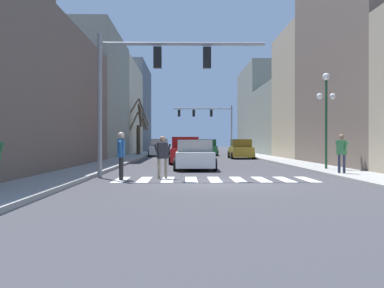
% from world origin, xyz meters
% --- Properties ---
extents(ground_plane, '(240.00, 240.00, 0.00)m').
position_xyz_m(ground_plane, '(0.00, 0.00, 0.00)').
color(ground_plane, '#38383D').
extents(sidewalk_left, '(2.16, 90.00, 0.15)m').
position_xyz_m(sidewalk_left, '(-5.89, 0.00, 0.07)').
color(sidewalk_left, gray).
rests_on(sidewalk_left, ground_plane).
extents(building_row_left, '(6.00, 68.59, 13.20)m').
position_xyz_m(building_row_left, '(-9.97, 31.82, 5.39)').
color(building_row_left, '#66564C').
rests_on(building_row_left, ground_plane).
extents(building_row_right, '(6.00, 59.45, 11.89)m').
position_xyz_m(building_row_right, '(9.97, 24.78, 5.16)').
color(building_row_right, tan).
rests_on(building_row_right, ground_plane).
extents(crosswalk_stripes, '(7.65, 2.60, 0.01)m').
position_xyz_m(crosswalk_stripes, '(-0.00, 1.69, 0.00)').
color(crosswalk_stripes, white).
rests_on(crosswalk_stripes, ground_plane).
extents(traffic_signal_near, '(6.72, 0.28, 5.79)m').
position_xyz_m(traffic_signal_near, '(-2.58, 2.46, 4.22)').
color(traffic_signal_near, gray).
rests_on(traffic_signal_near, ground_plane).
extents(traffic_signal_far, '(7.19, 0.28, 5.88)m').
position_xyz_m(traffic_signal_far, '(1.85, 38.85, 4.39)').
color(traffic_signal_far, gray).
rests_on(traffic_signal_far, ground_plane).
extents(street_lamp_right_corner, '(0.95, 0.36, 4.66)m').
position_xyz_m(street_lamp_right_corner, '(5.75, 6.14, 3.43)').
color(street_lamp_right_corner, '#1E4C2D').
rests_on(street_lamp_right_corner, sidewalk_right).
extents(car_parked_left_far, '(2.18, 4.38, 1.71)m').
position_xyz_m(car_parked_left_far, '(1.22, 31.78, 0.79)').
color(car_parked_left_far, '#236B38').
rests_on(car_parked_left_far, ground_plane).
extents(car_parked_right_far, '(2.03, 4.19, 1.74)m').
position_xyz_m(car_parked_right_far, '(-3.67, 29.32, 0.81)').
color(car_parked_right_far, silver).
rests_on(car_parked_right_far, ground_plane).
extents(car_parked_left_mid, '(2.11, 4.90, 1.77)m').
position_xyz_m(car_parked_left_mid, '(-1.11, 14.24, 0.82)').
color(car_parked_left_mid, red).
rests_on(car_parked_left_mid, ground_plane).
extents(car_parked_right_near, '(1.99, 4.22, 1.67)m').
position_xyz_m(car_parked_right_near, '(3.69, 23.00, 0.78)').
color(car_parked_right_near, '#A38423').
rests_on(car_parked_right_near, ground_plane).
extents(car_at_intersection, '(2.16, 4.72, 1.56)m').
position_xyz_m(car_at_intersection, '(-0.63, 8.05, 0.74)').
color(car_at_intersection, white).
rests_on(car_at_intersection, ground_plane).
extents(pedestrian_on_right_sidewalk, '(0.25, 0.79, 1.83)m').
position_xyz_m(pedestrian_on_right_sidewalk, '(-3.58, 1.57, 1.08)').
color(pedestrian_on_right_sidewalk, black).
rests_on(pedestrian_on_right_sidewalk, ground_plane).
extents(pedestrian_near_right_corner, '(0.37, 0.67, 1.62)m').
position_xyz_m(pedestrian_near_right_corner, '(5.40, 3.00, 1.11)').
color(pedestrian_near_right_corner, '#282D47').
rests_on(pedestrian_near_right_corner, sidewalk_right).
extents(pedestrian_crossing_street, '(0.70, 0.35, 1.68)m').
position_xyz_m(pedestrian_crossing_street, '(-2.03, 2.08, 0.99)').
color(pedestrian_crossing_street, '#7A705B').
rests_on(pedestrian_crossing_street, ground_plane).
extents(street_tree_left_near, '(2.79, 2.21, 5.95)m').
position_xyz_m(street_tree_left_near, '(-6.28, 33.01, 2.66)').
color(street_tree_left_near, brown).
rests_on(street_tree_left_near, sidewalk_left).
extents(street_tree_right_far, '(1.44, 3.35, 5.88)m').
position_xyz_m(street_tree_right_far, '(-5.88, 31.63, 2.65)').
color(street_tree_right_far, '#473828').
rests_on(street_tree_right_far, sidewalk_left).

